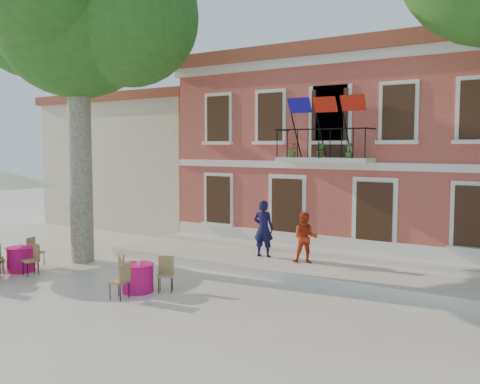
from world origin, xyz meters
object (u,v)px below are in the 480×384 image
Objects in this scene: plane_tree_west at (77,14)px; cafe_table_3 at (21,258)px; pedestrian_navy at (263,229)px; pedestrian_orange at (305,238)px; cafe_table_4 at (138,276)px.

plane_tree_west is 8.16m from cafe_table_3.
cafe_table_3 is at bearing 29.77° from pedestrian_navy.
pedestrian_orange is (7.13, 2.73, -7.21)m from plane_tree_west.
plane_tree_west is 9.17m from cafe_table_4.
cafe_table_3 is at bearing -102.86° from plane_tree_west.
pedestrian_navy is 1.00× the size of cafe_table_4.
cafe_table_4 is at bearing -22.36° from plane_tree_west.
cafe_table_3 is (-0.47, -2.05, -7.88)m from plane_tree_west.
pedestrian_navy reaches higher than cafe_table_3.
pedestrian_orange is at bearing 20.93° from plane_tree_west.
plane_tree_west is 10.50m from pedestrian_orange.
pedestrian_navy is at bearing 39.60° from cafe_table_3.
pedestrian_navy is 1.64m from pedestrian_orange.
cafe_table_4 is (-2.79, -4.51, -0.67)m from pedestrian_orange.
plane_tree_west reaches higher than cafe_table_4.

